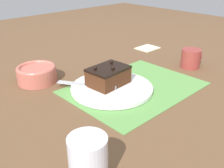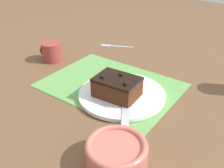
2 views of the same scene
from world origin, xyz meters
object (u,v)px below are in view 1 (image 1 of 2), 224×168
chocolate_cake (108,76)px  cake_plate (112,88)px  drinking_glass (88,161)px  serving_knife (97,85)px  small_bowl (37,73)px  coffee_mug (191,58)px

chocolate_cake → cake_plate: bearing=-101.3°
chocolate_cake → drinking_glass: (-0.32, -0.29, 0.01)m
serving_knife → small_bowl: small_bowl is taller
chocolate_cake → serving_knife: bearing=164.3°
drinking_glass → chocolate_cake: bearing=41.9°
chocolate_cake → small_bowl: chocolate_cake is taller
cake_plate → serving_knife: size_ratio=1.45×
coffee_mug → drinking_glass: bearing=-164.2°
cake_plate → chocolate_cake: chocolate_cake is taller
cake_plate → serving_knife: bearing=138.5°
drinking_glass → coffee_mug: (0.72, 0.20, -0.01)m
small_bowl → coffee_mug: (0.54, -0.31, 0.01)m
small_bowl → serving_knife: bearing=-62.5°
cake_plate → drinking_glass: size_ratio=2.63×
coffee_mug → small_bowl: bearing=150.2°
serving_knife → small_bowl: 0.24m
drinking_glass → small_bowl: size_ratio=0.75×
small_bowl → coffee_mug: 0.63m
drinking_glass → coffee_mug: size_ratio=1.20×
serving_knife → small_bowl: (-0.11, 0.21, 0.01)m
serving_knife → coffee_mug: (0.43, -0.10, 0.02)m
chocolate_cake → coffee_mug: chocolate_cake is taller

